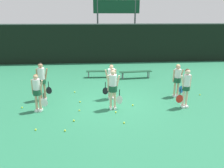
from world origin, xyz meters
TOP-DOWN VIEW (x-y plane):
  - ground_plane at (0.00, 0.00)m, footprint 140.00×140.00m
  - fence_windscreen at (0.00, 9.16)m, footprint 60.00×0.08m
  - scoreboard at (1.23, 9.97)m, footprint 3.90×0.15m
  - bench_courtside at (1.86, 4.09)m, footprint 2.12×0.55m
  - bench_far at (-0.49, 4.52)m, footprint 1.66×0.41m
  - player_0 at (-3.16, -0.60)m, footprint 0.62×0.34m
  - player_1 at (-0.04, -0.65)m, footprint 0.65×0.37m
  - player_2 at (3.08, -0.74)m, footprint 0.62×0.32m
  - player_3 at (-3.24, 0.69)m, footprint 0.65×0.37m
  - player_4 at (-0.01, 0.59)m, footprint 0.67×0.39m
  - player_5 at (3.22, 0.60)m, footprint 0.66×0.36m
  - tennis_ball_0 at (-3.97, -0.25)m, footprint 0.07×0.07m
  - tennis_ball_1 at (0.00, 1.53)m, footprint 0.07×0.07m
  - tennis_ball_2 at (-1.50, 0.20)m, footprint 0.07×0.07m
  - tennis_ball_3 at (4.50, 0.65)m, footprint 0.07×0.07m
  - tennis_ball_4 at (0.87, -0.41)m, footprint 0.07×0.07m
  - tennis_ball_5 at (-1.47, -0.77)m, footprint 0.06×0.06m
  - tennis_ball_6 at (-1.85, 1.60)m, footprint 0.07×0.07m
  - tennis_ball_7 at (-2.90, -2.29)m, footprint 0.07×0.07m
  - tennis_ball_8 at (0.04, -1.08)m, footprint 0.07×0.07m
  - tennis_ball_9 at (-1.63, -1.71)m, footprint 0.07×0.07m
  - tennis_ball_10 at (-1.87, -2.45)m, footprint 0.07×0.07m
  - tennis_ball_11 at (0.25, -2.05)m, footprint 0.07×0.07m

SIDE VIEW (x-z plane):
  - ground_plane at x=0.00m, z-range 0.00..0.00m
  - tennis_ball_5 at x=-1.47m, z-range 0.00..0.06m
  - tennis_ball_1 at x=0.00m, z-range 0.00..0.07m
  - tennis_ball_3 at x=4.50m, z-range 0.00..0.07m
  - tennis_ball_7 at x=-2.90m, z-range 0.00..0.07m
  - tennis_ball_2 at x=-1.50m, z-range 0.00..0.07m
  - tennis_ball_10 at x=-1.87m, z-range 0.00..0.07m
  - tennis_ball_6 at x=-1.85m, z-range 0.00..0.07m
  - tennis_ball_11 at x=0.25m, z-range 0.00..0.07m
  - tennis_ball_8 at x=0.04m, z-range 0.00..0.07m
  - tennis_ball_9 at x=-1.63m, z-range 0.00..0.07m
  - tennis_ball_4 at x=0.87m, z-range 0.00..0.07m
  - tennis_ball_0 at x=-3.97m, z-range 0.00..0.07m
  - bench_far at x=-0.49m, z-range 0.16..0.59m
  - bench_courtside at x=1.86m, z-range 0.17..0.63m
  - player_0 at x=-3.16m, z-range 0.13..1.72m
  - player_5 at x=3.22m, z-range 0.14..1.78m
  - player_4 at x=-0.01m, z-range 0.15..1.83m
  - player_2 at x=3.08m, z-range 0.16..1.88m
  - player_1 at x=-0.04m, z-range 0.16..1.92m
  - player_3 at x=-3.24m, z-range 0.17..1.97m
  - fence_windscreen at x=0.00m, z-range 0.01..3.27m
  - scoreboard at x=1.23m, z-range 1.55..6.95m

